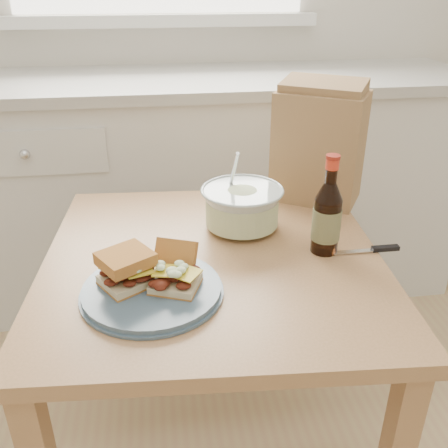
{
  "coord_description": "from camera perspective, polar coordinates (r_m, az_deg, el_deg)",
  "views": [
    {
      "loc": [
        -0.05,
        -0.32,
        1.31
      ],
      "look_at": [
        0.1,
        0.75,
        0.76
      ],
      "focal_mm": 40.0,
      "sensor_mm": 36.0,
      "label": 1
    }
  ],
  "objects": [
    {
      "name": "beer_bottle",
      "position": [
        1.23,
        11.69,
        0.82
      ],
      "size": [
        0.07,
        0.07,
        0.25
      ],
      "rotation": [
        0.0,
        0.0,
        -0.12
      ],
      "color": "black",
      "rests_on": "dining_table"
    },
    {
      "name": "sandwich_left",
      "position": [
        1.09,
        -11.08,
        -5.03
      ],
      "size": [
        0.14,
        0.14,
        0.08
      ],
      "rotation": [
        0.0,
        0.0,
        0.57
      ],
      "color": "beige",
      "rests_on": "plate"
    },
    {
      "name": "cabinet_run",
      "position": [
        2.18,
        -6.04,
        4.27
      ],
      "size": [
        2.5,
        0.64,
        0.94
      ],
      "color": "silver",
      "rests_on": "ground"
    },
    {
      "name": "sandwich_right",
      "position": [
        1.08,
        -5.59,
        -5.39
      ],
      "size": [
        0.12,
        0.16,
        0.08
      ],
      "rotation": [
        0.0,
        0.0,
        -0.38
      ],
      "color": "beige",
      "rests_on": "plate"
    },
    {
      "name": "paper_bag",
      "position": [
        1.51,
        10.75,
        8.63
      ],
      "size": [
        0.3,
        0.27,
        0.32
      ],
      "primitive_type": "cube",
      "rotation": [
        0.0,
        0.0,
        -0.56
      ],
      "color": "#A07B4D",
      "rests_on": "dining_table"
    },
    {
      "name": "coleslaw_bowl",
      "position": [
        1.34,
        2.06,
        1.76
      ],
      "size": [
        0.22,
        0.22,
        0.22
      ],
      "color": "silver",
      "rests_on": "dining_table"
    },
    {
      "name": "dining_table",
      "position": [
        1.28,
        -1.2,
        -7.53
      ],
      "size": [
        0.87,
        0.87,
        0.68
      ],
      "rotation": [
        0.0,
        0.0,
        -0.07
      ],
      "color": "tan",
      "rests_on": "ground"
    },
    {
      "name": "plate",
      "position": [
        1.1,
        -8.23,
        -7.5
      ],
      "size": [
        0.3,
        0.3,
        0.02
      ],
      "primitive_type": "cylinder",
      "color": "#455C70",
      "rests_on": "dining_table"
    },
    {
      "name": "knife",
      "position": [
        1.3,
        17.08,
        -2.77
      ],
      "size": [
        0.17,
        0.02,
        0.01
      ],
      "rotation": [
        0.0,
        0.0,
        0.0
      ],
      "color": "silver",
      "rests_on": "dining_table"
    }
  ]
}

